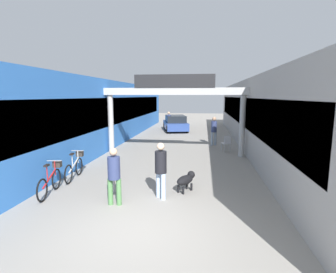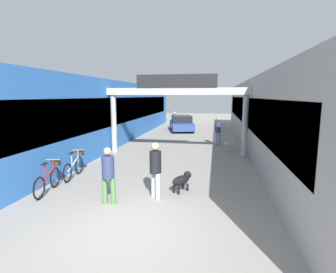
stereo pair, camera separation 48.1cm
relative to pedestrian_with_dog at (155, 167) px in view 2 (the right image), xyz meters
name	(u,v)px [view 2 (the right image)]	position (x,y,z in m)	size (l,w,h in m)	color
ground_plane	(125,229)	(-0.26, -1.92, -0.95)	(80.00, 80.00, 0.00)	gray
storefront_left	(107,112)	(-5.36, 9.08, 0.97)	(3.00, 26.00, 3.84)	blue
storefront_right	(270,114)	(4.83, 9.08, 0.97)	(3.00, 26.00, 3.84)	#9E9993
arcade_sign_gateway	(177,99)	(-0.26, 5.84, 1.89)	(7.40, 0.47, 4.02)	#B2B2B2
pedestrian_with_dog	(155,167)	(0.00, 0.00, 0.00)	(0.48, 0.48, 1.66)	#A5BFE0
pedestrian_companion	(108,172)	(-1.19, -0.63, -0.04)	(0.39, 0.36, 1.60)	#4C7F47
pedestrian_carrying_crate	(218,129)	(1.83, 8.72, 0.04)	(0.46, 0.46, 1.73)	#8C9EB2
pedestrian_elderly_walking	(175,120)	(-1.68, 14.26, 0.01)	(0.42, 0.42, 1.68)	#8C9EB2
dog_on_leash	(182,180)	(0.70, 0.69, -0.57)	(0.67, 0.83, 0.60)	black
bicycle_red_nearest	(49,178)	(-3.40, -0.09, -0.51)	(0.46, 1.68, 0.98)	black
bicycle_silver_second	(75,165)	(-3.41, 1.45, -0.51)	(0.46, 1.68, 0.98)	black
bollard_post_metal	(109,177)	(-1.51, 0.19, -0.46)	(0.10, 0.10, 0.96)	gray
cafe_chair_aluminium_nearer	(230,143)	(2.45, 6.78, -0.41)	(0.52, 0.52, 0.89)	gray
parked_car_blue	(181,123)	(-1.20, 15.03, -0.31)	(2.64, 4.30, 1.33)	#2D478C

